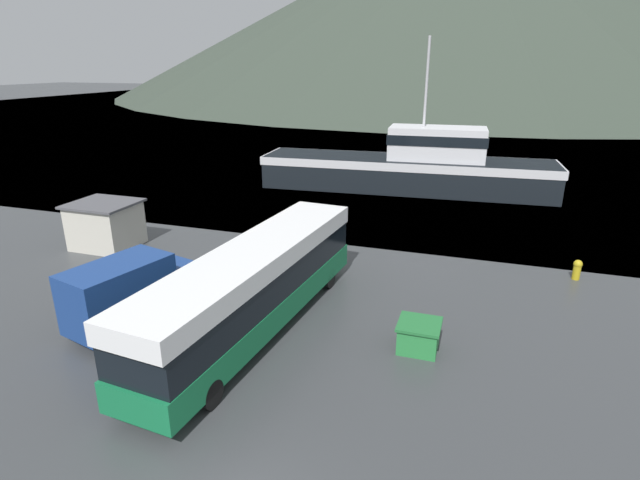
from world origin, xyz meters
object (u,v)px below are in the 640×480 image
object	(u,v)px
fishing_boat	(411,166)
storage_bin	(419,336)
tour_bus	(255,284)
delivery_van	(132,290)
dock_kiosk	(106,225)

from	to	relation	value
fishing_boat	storage_bin	world-z (taller)	fishing_boat
fishing_boat	storage_bin	distance (m)	23.62
tour_bus	delivery_van	bearing A→B (deg)	-162.30
tour_bus	fishing_boat	world-z (taller)	fishing_boat
delivery_van	storage_bin	world-z (taller)	delivery_van
tour_bus	dock_kiosk	bearing A→B (deg)	159.20
tour_bus	fishing_boat	distance (m)	23.85
tour_bus	delivery_van	xyz separation A→B (m)	(-4.69, -1.05, -0.47)
fishing_boat	storage_bin	xyz separation A→B (m)	(3.83, -23.27, -1.36)
delivery_van	fishing_boat	bearing A→B (deg)	88.55
delivery_van	tour_bus	bearing A→B (deg)	26.59
tour_bus	storage_bin	xyz separation A→B (m)	(6.00, 0.49, -1.32)
dock_kiosk	storage_bin	bearing A→B (deg)	-16.31
dock_kiosk	fishing_boat	bearing A→B (deg)	52.74
storage_bin	delivery_van	bearing A→B (deg)	-171.83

